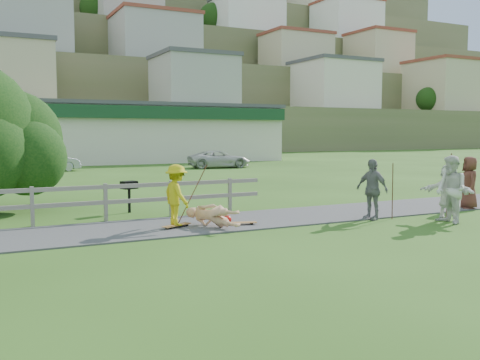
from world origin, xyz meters
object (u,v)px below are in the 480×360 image
(spectator_a, at_px, (451,190))
(skater_rider, at_px, (177,199))
(spectator_c, at_px, (469,183))
(car_silver, at_px, (48,162))
(skater_fallen, at_px, (212,216))
(spectator_d, at_px, (448,193))
(spectator_b, at_px, (372,189))
(bbq, at_px, (129,197))
(car_white, at_px, (219,159))

(spectator_a, bearing_deg, skater_rider, -98.43)
(spectator_c, xyz_separation_m, car_silver, (-10.48, 24.61, -0.23))
(car_silver, bearing_deg, spectator_c, -165.23)
(skater_fallen, height_order, spectator_d, spectator_d)
(spectator_c, bearing_deg, spectator_b, -54.10)
(spectator_a, bearing_deg, bbq, -116.95)
(spectator_c, relative_size, car_white, 0.39)
(spectator_b, xyz_separation_m, car_white, (5.60, 23.32, -0.27))
(car_silver, bearing_deg, spectator_d, -171.44)
(skater_rider, bearing_deg, spectator_c, -103.57)
(skater_rider, distance_m, car_silver, 23.71)
(bbq, bearing_deg, skater_rider, -99.23)
(bbq, bearing_deg, car_white, 42.73)
(spectator_a, distance_m, spectator_c, 3.34)
(car_silver, bearing_deg, spectator_b, -174.50)
(skater_rider, bearing_deg, spectator_b, -109.76)
(spectator_c, height_order, spectator_d, spectator_c)
(skater_rider, height_order, spectator_c, spectator_c)
(skater_fallen, bearing_deg, spectator_a, -41.50)
(car_white, bearing_deg, skater_fallen, 163.37)
(skater_fallen, distance_m, bbq, 3.96)
(spectator_a, height_order, car_white, spectator_a)
(bbq, bearing_deg, car_silver, 74.75)
(spectator_d, bearing_deg, car_silver, 174.62)
(car_white, relative_size, bbq, 4.47)
(spectator_a, distance_m, bbq, 9.76)
(spectator_c, bearing_deg, spectator_d, -27.98)
(skater_fallen, height_order, spectator_c, spectator_c)
(spectator_b, bearing_deg, skater_rider, -115.70)
(skater_rider, bearing_deg, spectator_a, -118.74)
(spectator_d, bearing_deg, bbq, -148.68)
(spectator_d, bearing_deg, skater_fallen, -129.55)
(spectator_c, relative_size, spectator_d, 1.06)
(spectator_a, bearing_deg, spectator_c, 133.92)
(spectator_b, bearing_deg, car_white, 152.12)
(spectator_b, height_order, car_white, spectator_b)
(spectator_a, relative_size, car_white, 0.42)
(skater_rider, height_order, spectator_a, spectator_a)
(spectator_c, bearing_deg, skater_rider, -62.29)
(spectator_a, bearing_deg, car_white, -177.38)
(skater_fallen, bearing_deg, bbq, 87.97)
(spectator_d, relative_size, car_white, 0.37)
(spectator_a, bearing_deg, car_silver, -151.95)
(skater_fallen, distance_m, spectator_a, 6.78)
(spectator_b, bearing_deg, spectator_a, 30.82)
(spectator_b, xyz_separation_m, bbq, (-6.05, 4.58, -0.39))
(car_white, height_order, bbq, car_white)
(skater_rider, xyz_separation_m, bbq, (-0.37, 3.44, -0.31))
(skater_rider, bearing_deg, car_white, -35.38)
(car_silver, bearing_deg, skater_fallen, 174.88)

